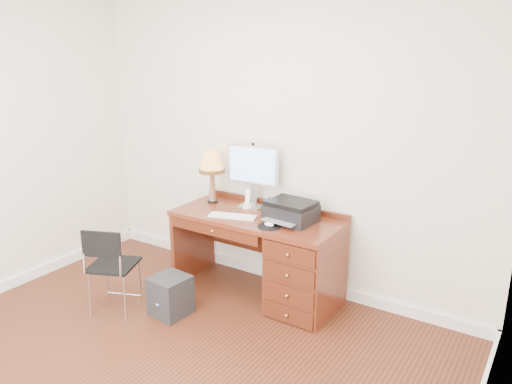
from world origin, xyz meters
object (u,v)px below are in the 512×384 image
Objects in this scene: monitor at (253,168)px; leg_lamp at (212,165)px; equipment_box at (170,295)px; desk at (288,259)px; printer at (291,211)px; chair at (107,261)px; phone at (248,203)px.

leg_lamp is at bearing -170.19° from monitor.
leg_lamp is at bearing 106.10° from equipment_box.
monitor is 1.70× the size of equipment_box.
leg_lamp reaches higher than equipment_box.
leg_lamp is (-0.88, 0.10, 0.70)m from desk.
monitor reaches higher than desk.
leg_lamp reaches higher than printer.
monitor is 1.34× the size of printer.
leg_lamp is 0.64× the size of chair.
chair is (-0.69, -1.16, -0.64)m from monitor.
desk is 1.13m from leg_lamp.
equipment_box is (-0.73, -0.74, -0.67)m from printer.
leg_lamp is at bearing 166.95° from phone.
printer is 0.86× the size of leg_lamp.
equipment_box is (0.45, 0.25, -0.30)m from chair.
phone is at bearing 165.24° from desk.
monitor is at bearing 157.37° from desk.
monitor is (-0.50, 0.21, 0.70)m from desk.
monitor reaches higher than chair.
equipment_box is (-0.23, -0.83, -0.63)m from phone.
desk is 0.43m from printer.
printer is at bearing -4.02° from leg_lamp.
leg_lamp is 0.49m from phone.
phone is 0.52× the size of equipment_box.
equipment_box is at bearing 6.34° from chair.
phone is at bearing 80.16° from equipment_box.
monitor is 0.74× the size of chair.
equipment_box is at bearing -136.46° from desk.
phone is (-0.50, 0.10, -0.04)m from printer.
monitor is 0.32m from phone.
monitor reaches higher than equipment_box.
chair is at bearing -106.11° from leg_lamp.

